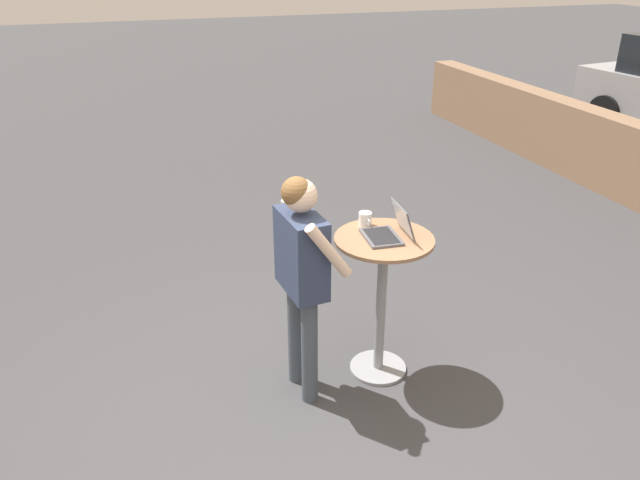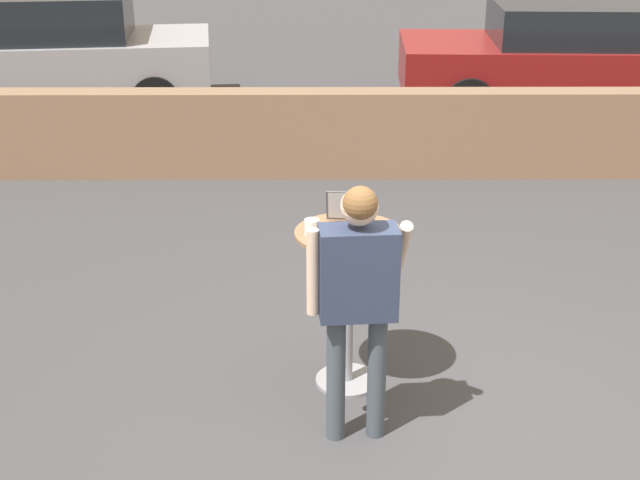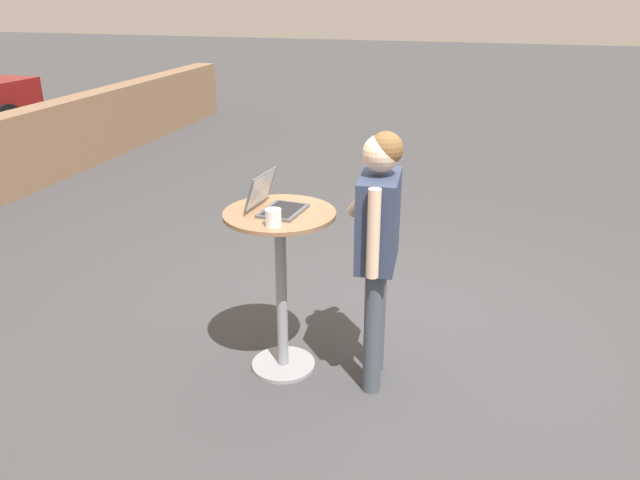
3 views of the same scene
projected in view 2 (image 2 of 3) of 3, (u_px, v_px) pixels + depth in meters
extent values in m
plane|color=#3D3D3F|center=(445.00, 435.00, 5.31)|extent=(50.00, 50.00, 0.00)
cube|color=#84664C|center=(387.00, 133.00, 9.58)|extent=(14.67, 0.35, 0.93)
cylinder|color=gray|center=(347.00, 380.00, 5.85)|extent=(0.41, 0.41, 0.03)
cylinder|color=gray|center=(348.00, 310.00, 5.65)|extent=(0.07, 0.07, 1.02)
cylinder|color=#8C6647|center=(349.00, 234.00, 5.45)|extent=(0.67, 0.67, 0.02)
cube|color=#515156|center=(349.00, 232.00, 5.42)|extent=(0.32, 0.25, 0.02)
cube|color=black|center=(349.00, 230.00, 5.41)|extent=(0.28, 0.20, 0.00)
cube|color=#515156|center=(351.00, 206.00, 5.51)|extent=(0.31, 0.11, 0.21)
cube|color=white|center=(351.00, 206.00, 5.50)|extent=(0.28, 0.09, 0.19)
cylinder|color=white|center=(312.00, 227.00, 5.38)|extent=(0.09, 0.09, 0.10)
torus|color=white|center=(322.00, 227.00, 5.38)|extent=(0.04, 0.01, 0.04)
cylinder|color=#424C56|center=(336.00, 378.00, 5.15)|extent=(0.11, 0.11, 0.80)
cylinder|color=#424C56|center=(377.00, 376.00, 5.17)|extent=(0.11, 0.11, 0.80)
cube|color=#2D3851|center=(358.00, 273.00, 4.90)|extent=(0.45, 0.25, 0.53)
sphere|color=beige|center=(359.00, 207.00, 4.75)|extent=(0.21, 0.21, 0.21)
sphere|color=brown|center=(360.00, 204.00, 4.72)|extent=(0.19, 0.19, 0.19)
cylinder|color=beige|center=(313.00, 272.00, 4.88)|extent=(0.07, 0.07, 0.50)
cylinder|color=beige|center=(402.00, 247.00, 4.95)|extent=(0.09, 0.31, 0.39)
cube|color=maroon|center=(564.00, 66.00, 11.99)|extent=(4.44, 2.04, 0.66)
cube|color=black|center=(585.00, 22.00, 11.75)|extent=(2.47, 1.73, 0.51)
cylinder|color=black|center=(469.00, 103.00, 11.34)|extent=(0.67, 0.25, 0.66)
cylinder|color=black|center=(455.00, 73.00, 12.96)|extent=(0.67, 0.25, 0.66)
cube|color=#9E9EA3|center=(69.00, 63.00, 12.17)|extent=(4.01, 2.26, 0.70)
cube|color=black|center=(49.00, 15.00, 11.90)|extent=(2.28, 1.84, 0.59)
cylinder|color=black|center=(161.00, 71.00, 13.22)|extent=(0.64, 0.29, 0.62)
cylinder|color=black|center=(155.00, 99.00, 11.63)|extent=(0.64, 0.29, 0.62)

